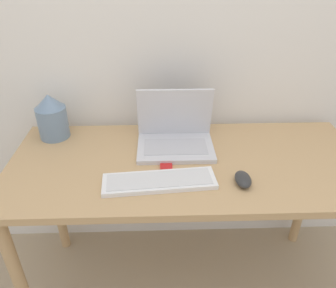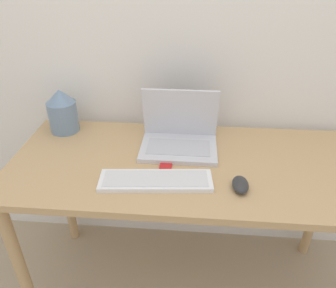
{
  "view_description": "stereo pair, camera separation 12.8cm",
  "coord_description": "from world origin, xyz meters",
  "px_view_note": "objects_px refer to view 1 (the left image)",
  "views": [
    {
      "loc": [
        -0.12,
        -0.8,
        1.54
      ],
      "look_at": [
        -0.09,
        0.29,
        0.88
      ],
      "focal_mm": 35.0,
      "sensor_mm": 36.0,
      "label": 1
    },
    {
      "loc": [
        0.01,
        -0.8,
        1.54
      ],
      "look_at": [
        -0.09,
        0.29,
        0.88
      ],
      "focal_mm": 35.0,
      "sensor_mm": 36.0,
      "label": 2
    }
  ],
  "objects_px": {
    "keyboard": "(159,181)",
    "mouse": "(243,179)",
    "vase": "(52,117)",
    "mp3_player": "(166,165)",
    "laptop": "(175,135)"
  },
  "relations": [
    {
      "from": "mouse",
      "to": "vase",
      "type": "height_order",
      "value": "vase"
    },
    {
      "from": "keyboard",
      "to": "mouse",
      "type": "relative_size",
      "value": 4.33
    },
    {
      "from": "mouse",
      "to": "mp3_player",
      "type": "bearing_deg",
      "value": 157.19
    },
    {
      "from": "mouse",
      "to": "vase",
      "type": "xyz_separation_m",
      "value": [
        -0.79,
        0.38,
        0.08
      ]
    },
    {
      "from": "vase",
      "to": "mp3_player",
      "type": "relative_size",
      "value": 3.41
    },
    {
      "from": "vase",
      "to": "laptop",
      "type": "bearing_deg",
      "value": -10.36
    },
    {
      "from": "mouse",
      "to": "laptop",
      "type": "bearing_deg",
      "value": 130.59
    },
    {
      "from": "laptop",
      "to": "vase",
      "type": "distance_m",
      "value": 0.57
    },
    {
      "from": "mp3_player",
      "to": "laptop",
      "type": "bearing_deg",
      "value": 74.58
    },
    {
      "from": "keyboard",
      "to": "mouse",
      "type": "distance_m",
      "value": 0.31
    },
    {
      "from": "keyboard",
      "to": "vase",
      "type": "height_order",
      "value": "vase"
    },
    {
      "from": "keyboard",
      "to": "vase",
      "type": "bearing_deg",
      "value": 142.41
    },
    {
      "from": "vase",
      "to": "mp3_player",
      "type": "distance_m",
      "value": 0.58
    },
    {
      "from": "laptop",
      "to": "mp3_player",
      "type": "xyz_separation_m",
      "value": [
        -0.04,
        -0.16,
        -0.05
      ]
    },
    {
      "from": "laptop",
      "to": "vase",
      "type": "bearing_deg",
      "value": 169.64
    }
  ]
}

